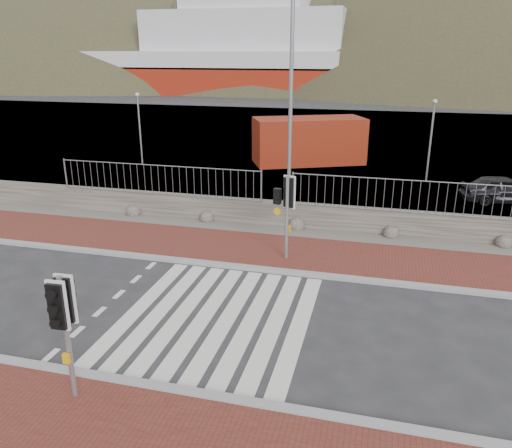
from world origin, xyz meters
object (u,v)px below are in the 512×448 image
(traffic_signal_near, at_px, (64,313))
(streetlight, at_px, (295,94))
(ferry, at_px, (206,57))
(car_a, at_px, (503,189))
(shipping_container, at_px, (309,141))
(traffic_signal_far, at_px, (286,200))

(traffic_signal_near, height_order, streetlight, streetlight)
(ferry, bearing_deg, car_a, -58.63)
(ferry, relative_size, car_a, 14.19)
(traffic_signal_near, height_order, shipping_container, shipping_container)
(car_a, bearing_deg, ferry, 20.36)
(traffic_signal_far, xyz_separation_m, car_a, (8.02, 8.71, -1.41))
(traffic_signal_near, distance_m, car_a, 19.53)
(streetlight, bearing_deg, ferry, 123.37)
(ferry, bearing_deg, shipping_container, -63.90)
(streetlight, height_order, car_a, streetlight)
(traffic_signal_far, height_order, shipping_container, traffic_signal_far)
(ferry, xyz_separation_m, streetlight, (25.07, -59.83, -0.50))
(traffic_signal_near, xyz_separation_m, traffic_signal_far, (2.59, 7.64, 0.14))
(ferry, relative_size, shipping_container, 7.86)
(traffic_signal_far, relative_size, streetlight, 0.32)
(ferry, height_order, car_a, ferry)
(shipping_container, bearing_deg, streetlight, -109.28)
(streetlight, height_order, shipping_container, streetlight)
(shipping_container, height_order, car_a, shipping_container)
(traffic_signal_near, xyz_separation_m, shipping_container, (1.04, 22.40, -0.55))
(streetlight, bearing_deg, traffic_signal_far, -71.73)
(ferry, relative_size, streetlight, 5.79)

